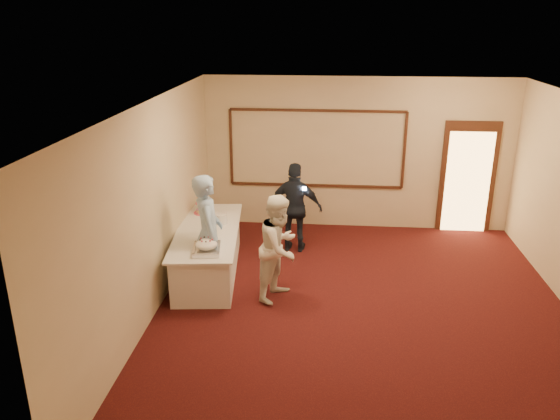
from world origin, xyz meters
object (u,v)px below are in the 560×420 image
object	(u,v)px
cupcake_stand	(203,204)
man	(208,234)
plate_stack_b	(221,219)
tart	(209,238)
plate_stack_a	(211,222)
guest	(295,208)
buffet_table	(208,251)
woman	(280,247)
pavlova_tray	(207,246)

from	to	relation	value
cupcake_stand	man	world-z (taller)	man
plate_stack_b	tart	distance (m)	0.69
cupcake_stand	plate_stack_a	size ratio (longest dim) A/B	2.39
guest	man	bearing A→B (deg)	58.48
cupcake_stand	tart	size ratio (longest dim) A/B	1.74
buffet_table	woman	size ratio (longest dim) A/B	1.64
buffet_table	guest	distance (m)	1.79
plate_stack_a	plate_stack_b	bearing A→B (deg)	47.00
man	guest	distance (m)	2.03
pavlova_tray	cupcake_stand	size ratio (longest dim) A/B	1.18
plate_stack_a	tart	xyz separation A→B (m)	(0.08, -0.53, -0.06)
pavlova_tray	plate_stack_a	size ratio (longest dim) A/B	2.81
plate_stack_b	tart	bearing A→B (deg)	-95.58
plate_stack_a	tart	world-z (taller)	plate_stack_a
buffet_table	tart	size ratio (longest dim) A/B	9.52
tart	plate_stack_b	bearing A→B (deg)	84.42
tart	guest	xyz separation A→B (m)	(1.26, 1.45, 0.02)
pavlova_tray	plate_stack_b	world-z (taller)	pavlova_tray
woman	guest	world-z (taller)	guest
buffet_table	tart	bearing A→B (deg)	-73.89
man	woman	world-z (taller)	man
pavlova_tray	plate_stack_b	size ratio (longest dim) A/B	2.83
plate_stack_a	woman	distance (m)	1.49
plate_stack_b	guest	world-z (taller)	guest
pavlova_tray	guest	distance (m)	2.26
tart	guest	size ratio (longest dim) A/B	0.17
plate_stack_a	guest	bearing A→B (deg)	34.37
plate_stack_a	plate_stack_b	size ratio (longest dim) A/B	1.01
cupcake_stand	guest	world-z (taller)	guest
cupcake_stand	guest	xyz separation A→B (m)	(1.62, 0.28, -0.12)
plate_stack_a	man	bearing A→B (deg)	-80.41
pavlova_tray	man	world-z (taller)	man
cupcake_stand	plate_stack_a	distance (m)	0.70
plate_stack_a	guest	size ratio (longest dim) A/B	0.12
cupcake_stand	woman	world-z (taller)	woman
buffet_table	man	bearing A→B (deg)	-75.38
buffet_table	cupcake_stand	bearing A→B (deg)	107.25
buffet_table	cupcake_stand	size ratio (longest dim) A/B	5.46
guest	tart	bearing A→B (deg)	54.74
plate_stack_b	buffet_table	bearing A→B (deg)	-120.60
plate_stack_b	guest	size ratio (longest dim) A/B	0.12
pavlova_tray	plate_stack_b	xyz separation A→B (m)	(-0.00, 1.16, -0.00)
tart	guest	bearing A→B (deg)	48.91
cupcake_stand	man	distance (m)	1.39
buffet_table	pavlova_tray	distance (m)	1.00
man	guest	xyz separation A→B (m)	(1.23, 1.61, -0.11)
guest	plate_stack_b	bearing A→B (deg)	38.22
man	woman	size ratio (longest dim) A/B	1.15
woman	plate_stack_b	bearing A→B (deg)	70.49
pavlova_tray	man	size ratio (longest dim) A/B	0.31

